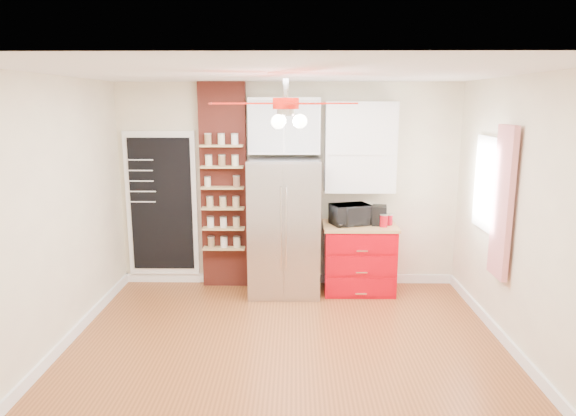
{
  "coord_description": "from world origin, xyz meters",
  "views": [
    {
      "loc": [
        0.08,
        -4.74,
        2.44
      ],
      "look_at": [
        0.01,
        0.9,
        1.27
      ],
      "focal_mm": 32.0,
      "sensor_mm": 36.0,
      "label": 1
    }
  ],
  "objects_px": {
    "red_cabinet": "(359,258)",
    "toaster_oven": "(350,214)",
    "canister_left": "(384,221)",
    "fridge": "(284,227)",
    "ceiling_fan": "(286,104)",
    "pantry_jar_oats": "(208,182)",
    "coffee_maker": "(379,215)"
  },
  "relations": [
    {
      "from": "fridge",
      "to": "toaster_oven",
      "type": "relative_size",
      "value": 3.67
    },
    {
      "from": "fridge",
      "to": "canister_left",
      "type": "height_order",
      "value": "fridge"
    },
    {
      "from": "fridge",
      "to": "coffee_maker",
      "type": "xyz_separation_m",
      "value": [
        1.22,
        0.04,
        0.15
      ]
    },
    {
      "from": "coffee_maker",
      "to": "canister_left",
      "type": "distance_m",
      "value": 0.13
    },
    {
      "from": "canister_left",
      "to": "coffee_maker",
      "type": "bearing_deg",
      "value": 109.05
    },
    {
      "from": "red_cabinet",
      "to": "coffee_maker",
      "type": "xyz_separation_m",
      "value": [
        0.25,
        -0.01,
        0.57
      ]
    },
    {
      "from": "toaster_oven",
      "to": "pantry_jar_oats",
      "type": "distance_m",
      "value": 1.88
    },
    {
      "from": "toaster_oven",
      "to": "coffee_maker",
      "type": "bearing_deg",
      "value": -19.78
    },
    {
      "from": "canister_left",
      "to": "fridge",
      "type": "bearing_deg",
      "value": 176.54
    },
    {
      "from": "ceiling_fan",
      "to": "toaster_oven",
      "type": "relative_size",
      "value": 2.93
    },
    {
      "from": "red_cabinet",
      "to": "toaster_oven",
      "type": "distance_m",
      "value": 0.59
    },
    {
      "from": "red_cabinet",
      "to": "pantry_jar_oats",
      "type": "xyz_separation_m",
      "value": [
        -1.96,
        0.1,
        0.98
      ]
    },
    {
      "from": "canister_left",
      "to": "pantry_jar_oats",
      "type": "relative_size",
      "value": 1.26
    },
    {
      "from": "coffee_maker",
      "to": "red_cabinet",
      "type": "bearing_deg",
      "value": -173.68
    },
    {
      "from": "canister_left",
      "to": "pantry_jar_oats",
      "type": "distance_m",
      "value": 2.3
    },
    {
      "from": "ceiling_fan",
      "to": "coffee_maker",
      "type": "bearing_deg",
      "value": 55.1
    },
    {
      "from": "toaster_oven",
      "to": "pantry_jar_oats",
      "type": "xyz_separation_m",
      "value": [
        -1.84,
        0.1,
        0.4
      ]
    },
    {
      "from": "red_cabinet",
      "to": "pantry_jar_oats",
      "type": "relative_size",
      "value": 7.91
    },
    {
      "from": "red_cabinet",
      "to": "coffee_maker",
      "type": "height_order",
      "value": "coffee_maker"
    },
    {
      "from": "canister_left",
      "to": "ceiling_fan",
      "type": "bearing_deg",
      "value": -127.8
    },
    {
      "from": "red_cabinet",
      "to": "toaster_oven",
      "type": "relative_size",
      "value": 1.97
    },
    {
      "from": "red_cabinet",
      "to": "ceiling_fan",
      "type": "distance_m",
      "value": 2.75
    },
    {
      "from": "fridge",
      "to": "ceiling_fan",
      "type": "distance_m",
      "value": 2.25
    },
    {
      "from": "ceiling_fan",
      "to": "pantry_jar_oats",
      "type": "bearing_deg",
      "value": 120.35
    },
    {
      "from": "red_cabinet",
      "to": "ceiling_fan",
      "type": "height_order",
      "value": "ceiling_fan"
    },
    {
      "from": "fridge",
      "to": "toaster_oven",
      "type": "distance_m",
      "value": 0.86
    },
    {
      "from": "fridge",
      "to": "ceiling_fan",
      "type": "bearing_deg",
      "value": -88.24
    },
    {
      "from": "coffee_maker",
      "to": "pantry_jar_oats",
      "type": "distance_m",
      "value": 2.25
    },
    {
      "from": "fridge",
      "to": "red_cabinet",
      "type": "height_order",
      "value": "fridge"
    },
    {
      "from": "red_cabinet",
      "to": "canister_left",
      "type": "bearing_deg",
      "value": -23.81
    },
    {
      "from": "toaster_oven",
      "to": "pantry_jar_oats",
      "type": "height_order",
      "value": "pantry_jar_oats"
    },
    {
      "from": "red_cabinet",
      "to": "toaster_oven",
      "type": "xyz_separation_m",
      "value": [
        -0.13,
        -0.01,
        0.58
      ]
    }
  ]
}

